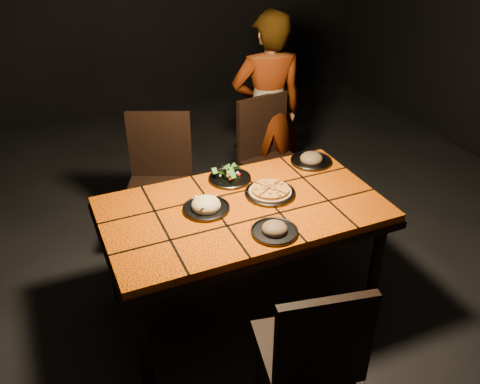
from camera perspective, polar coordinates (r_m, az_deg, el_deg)
name	(u,v)px	position (r m, az deg, el deg)	size (l,w,h in m)	color
room_shell	(243,79)	(2.59, 0.38, 12.53)	(6.04, 7.04, 3.08)	black
dining_table	(243,217)	(2.96, 0.33, -2.85)	(1.62, 0.92, 0.75)	#F76007
chair_near	(313,351)	(2.40, 8.15, -17.26)	(0.50, 0.50, 0.94)	black
chair_far_left	(160,174)	(3.66, -8.99, 2.01)	(0.59, 0.59, 0.99)	black
chair_far_right	(269,152)	(3.95, 3.33, 4.56)	(0.51, 0.51, 0.98)	black
diner	(268,112)	(4.07, 3.11, 8.93)	(0.58, 0.38, 1.58)	brown
plate_pizza	(270,192)	(3.02, 3.40, 0.02)	(0.35, 0.35, 0.04)	#333337
plate_pasta	(206,206)	(2.88, -3.83, -1.60)	(0.27, 0.27, 0.09)	#333337
plate_salad	(230,176)	(3.17, -1.15, 1.79)	(0.27, 0.27, 0.07)	#333337
plate_mushroom_a	(275,229)	(2.69, 3.90, -4.22)	(0.25, 0.25, 0.08)	#333337
plate_mushroom_b	(311,159)	(3.41, 8.01, 3.70)	(0.28, 0.28, 0.09)	#333337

